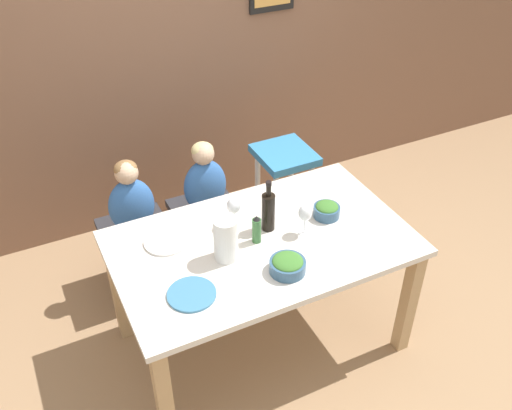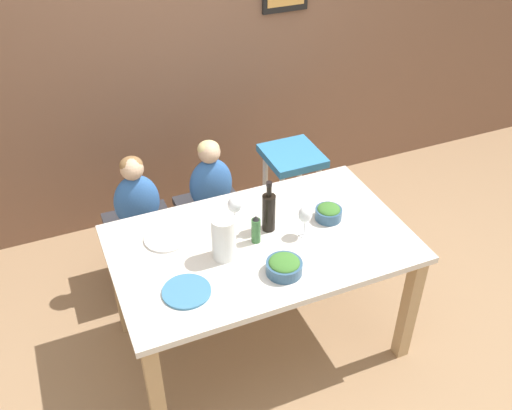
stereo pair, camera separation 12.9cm
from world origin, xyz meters
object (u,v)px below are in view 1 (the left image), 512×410
at_px(person_child_center, 205,179).
at_px(dinner_plate_back_left, 166,241).
at_px(wine_glass_far, 234,206).
at_px(salad_bowl_large, 288,265).
at_px(chair_right_highchair, 284,172).
at_px(salad_bowl_small, 327,210).
at_px(wine_bottle, 268,211).
at_px(dinner_plate_front_left, 192,294).
at_px(wine_glass_near, 305,214).
at_px(paper_towel_roll, 226,239).
at_px(chair_far_left, 137,239).
at_px(person_child_left, 131,199).
at_px(chair_far_center, 207,218).

bearing_deg(person_child_center, dinner_plate_back_left, -128.07).
xyz_separation_m(wine_glass_far, salad_bowl_large, (0.08, -0.43, -0.08)).
distance_m(chair_right_highchair, salad_bowl_small, 0.75).
height_order(wine_bottle, dinner_plate_front_left, wine_bottle).
height_order(person_child_center, wine_bottle, wine_bottle).
bearing_deg(wine_bottle, wine_glass_near, -37.82).
height_order(chair_right_highchair, paper_towel_roll, paper_towel_roll).
bearing_deg(salad_bowl_large, chair_far_left, 115.99).
bearing_deg(paper_towel_roll, wine_glass_near, -0.56).
bearing_deg(chair_right_highchair, salad_bowl_small, -100.71).
bearing_deg(person_child_left, chair_far_left, -90.00).
distance_m(chair_far_left, wine_glass_near, 1.16).
relative_size(wine_bottle, wine_glass_near, 1.69).
bearing_deg(dinner_plate_front_left, salad_bowl_large, -6.33).
bearing_deg(chair_right_highchair, chair_far_left, -180.00).
xyz_separation_m(chair_far_left, dinner_plate_front_left, (0.02, -0.94, 0.37)).
height_order(salad_bowl_large, dinner_plate_front_left, salad_bowl_large).
xyz_separation_m(salad_bowl_large, dinner_plate_front_left, (-0.46, 0.05, -0.03)).
height_order(paper_towel_roll, salad_bowl_large, paper_towel_roll).
relative_size(chair_far_left, salad_bowl_large, 2.59).
height_order(person_child_center, dinner_plate_front_left, person_child_center).
bearing_deg(dinner_plate_front_left, wine_glass_far, 44.56).
relative_size(chair_far_center, wine_glass_near, 2.61).
height_order(wine_glass_far, dinner_plate_front_left, wine_glass_far).
bearing_deg(salad_bowl_small, wine_glass_near, -158.09).
relative_size(chair_far_center, chair_right_highchair, 0.62).
bearing_deg(salad_bowl_large, wine_bottle, 78.65).
bearing_deg(paper_towel_roll, salad_bowl_large, -44.95).
bearing_deg(wine_glass_near, chair_far_center, 107.04).
height_order(wine_bottle, wine_glass_far, wine_bottle).
height_order(chair_far_center, wine_bottle, wine_bottle).
distance_m(salad_bowl_small, dinner_plate_front_left, 0.89).
bearing_deg(dinner_plate_back_left, person_child_left, 94.04).
height_order(person_child_left, wine_bottle, wine_bottle).
bearing_deg(wine_glass_far, person_child_left, 125.30).
bearing_deg(chair_far_center, salad_bowl_large, -88.63).
height_order(chair_far_left, chair_right_highchair, chair_right_highchair).
distance_m(chair_far_left, person_child_center, 0.55).
relative_size(chair_far_left, paper_towel_roll, 1.97).
xyz_separation_m(chair_far_center, wine_glass_near, (0.24, -0.78, 0.49)).
distance_m(chair_far_center, wine_bottle, 0.82).
bearing_deg(person_child_left, dinner_plate_front_left, -88.78).
bearing_deg(wine_glass_near, dinner_plate_back_left, 159.99).
xyz_separation_m(wine_glass_far, dinner_plate_front_left, (-0.38, -0.38, -0.12)).
height_order(chair_right_highchair, person_child_center, person_child_center).
bearing_deg(chair_far_left, paper_towel_roll, -71.07).
bearing_deg(salad_bowl_small, dinner_plate_back_left, 168.61).
bearing_deg(chair_right_highchair, wine_bottle, -124.78).
distance_m(wine_bottle, salad_bowl_small, 0.34).
bearing_deg(salad_bowl_small, wine_bottle, 172.34).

